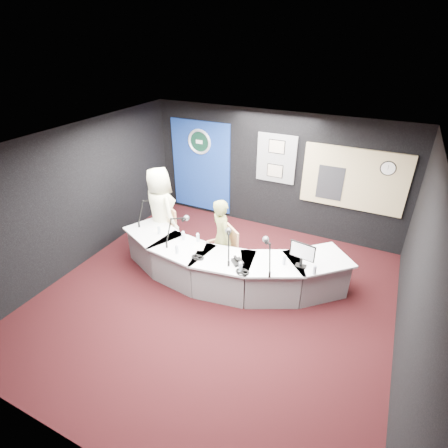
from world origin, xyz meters
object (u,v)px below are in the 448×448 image
at_px(broadcast_desk, 225,265).
at_px(person_man, 161,210).
at_px(armchair_left, 162,227).
at_px(armchair_right, 222,252).
at_px(person_woman, 222,238).

relative_size(broadcast_desk, person_man, 2.38).
xyz_separation_m(broadcast_desk, armchair_left, (-1.73, 0.44, 0.16)).
bearing_deg(broadcast_desk, person_man, 165.72).
bearing_deg(broadcast_desk, armchair_left, 165.72).
bearing_deg(armchair_left, armchair_right, 22.72).
bearing_deg(person_man, person_woman, -162.41).
distance_m(armchair_left, armchair_right, 1.56).
xyz_separation_m(broadcast_desk, armchair_right, (-0.18, 0.23, 0.10)).
relative_size(broadcast_desk, person_woman, 2.81).
bearing_deg(person_woman, armchair_right, -0.00).
bearing_deg(armchair_right, person_woman, 0.00).
relative_size(armchair_left, person_woman, 0.67).
bearing_deg(armchair_left, person_man, 0.00).
distance_m(armchair_left, person_man, 0.41).
relative_size(armchair_left, person_man, 0.56).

